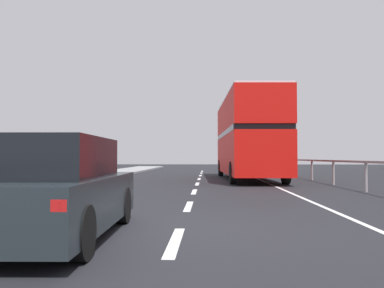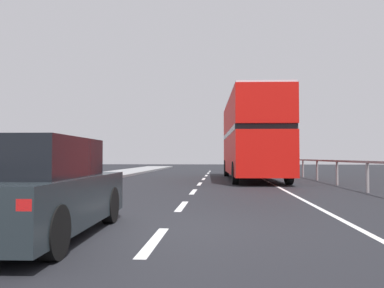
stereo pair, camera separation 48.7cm
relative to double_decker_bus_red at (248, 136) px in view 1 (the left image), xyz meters
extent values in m
cube|color=black|center=(-2.59, -14.75, -2.35)|extent=(74.08, 120.00, 0.10)
cube|color=silver|center=(-2.59, -15.66, -2.30)|extent=(0.16, 2.00, 0.01)
cube|color=silver|center=(-2.59, -11.63, -2.30)|extent=(0.16, 2.00, 0.01)
cube|color=silver|center=(-2.59, -7.60, -2.30)|extent=(0.16, 2.00, 0.01)
cube|color=silver|center=(-2.59, -3.58, -2.30)|extent=(0.16, 2.00, 0.01)
cube|color=silver|center=(-2.59, 0.45, -2.30)|extent=(0.16, 2.00, 0.01)
cube|color=silver|center=(-2.59, 4.48, -2.30)|extent=(0.16, 2.00, 0.01)
cube|color=silver|center=(-2.59, 8.51, -2.30)|extent=(0.16, 2.00, 0.01)
cube|color=silver|center=(-2.59, 12.54, -2.30)|extent=(0.16, 2.00, 0.01)
cube|color=silver|center=(0.62, -5.75, -2.30)|extent=(0.12, 46.00, 0.01)
cube|color=gray|center=(3.25, -5.75, -1.28)|extent=(0.08, 42.00, 0.08)
cylinder|color=gray|center=(3.25, -7.50, -1.79)|extent=(0.10, 0.10, 1.02)
cylinder|color=gray|center=(3.25, -4.00, -1.79)|extent=(0.10, 0.10, 1.02)
cylinder|color=gray|center=(3.25, -0.50, -1.79)|extent=(0.10, 0.10, 1.02)
cylinder|color=gray|center=(3.25, 3.00, -1.79)|extent=(0.10, 0.10, 1.02)
cylinder|color=gray|center=(3.25, 6.50, -1.79)|extent=(0.10, 0.10, 1.02)
cylinder|color=gray|center=(3.25, 10.00, -1.79)|extent=(0.10, 0.10, 1.02)
cylinder|color=gray|center=(3.25, 13.50, -1.79)|extent=(0.10, 0.10, 1.02)
cube|color=red|center=(0.00, -0.01, -0.97)|extent=(2.91, 10.64, 1.96)
cube|color=black|center=(0.00, -0.01, 0.13)|extent=(2.92, 10.22, 0.24)
cube|color=red|center=(0.00, -0.01, 1.07)|extent=(2.91, 10.64, 1.64)
cube|color=silver|center=(0.00, -0.01, 1.95)|extent=(2.85, 10.43, 0.10)
cube|color=black|center=(-0.19, 5.24, -0.87)|extent=(2.27, 0.12, 1.37)
cube|color=yellow|center=(-0.19, 5.24, 1.48)|extent=(1.51, 0.10, 0.28)
cylinder|color=black|center=(-1.30, 3.82, -1.80)|extent=(0.32, 1.01, 1.00)
cylinder|color=black|center=(1.02, 3.91, -1.80)|extent=(0.32, 1.01, 1.00)
cylinder|color=black|center=(-1.02, -3.72, -1.80)|extent=(0.32, 1.01, 1.00)
cylinder|color=black|center=(1.30, -3.64, -1.80)|extent=(0.32, 1.01, 1.00)
cube|color=#21292E|center=(-4.42, -15.49, -1.76)|extent=(1.90, 4.07, 0.71)
cube|color=black|center=(-4.42, -15.69, -1.12)|extent=(1.63, 2.26, 0.58)
cube|color=red|center=(-3.57, -17.44, -1.59)|extent=(0.16, 0.06, 0.12)
cylinder|color=black|center=(-5.27, -14.21, -1.98)|extent=(0.22, 0.65, 0.64)
cylinder|color=black|center=(-3.65, -14.16, -1.98)|extent=(0.22, 0.65, 0.64)
cylinder|color=black|center=(-3.57, -16.77, -1.98)|extent=(0.22, 0.65, 0.64)
camera|label=1|loc=(-2.13, -21.28, -1.12)|focal=37.28mm
camera|label=2|loc=(-1.65, -21.25, -1.12)|focal=37.28mm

